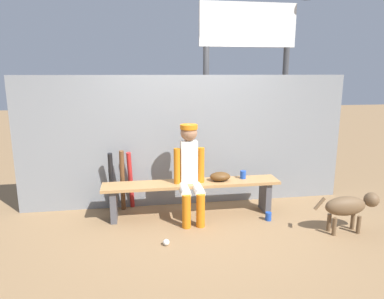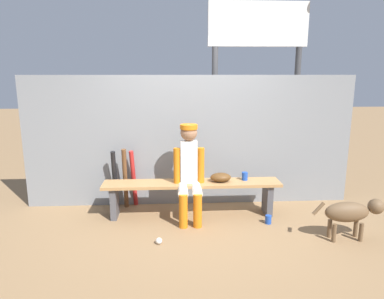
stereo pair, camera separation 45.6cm
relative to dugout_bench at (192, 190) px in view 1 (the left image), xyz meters
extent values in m
plane|color=olive|center=(0.00, 0.00, -0.37)|extent=(30.00, 30.00, 0.00)
cube|color=gray|center=(0.00, 0.46, 0.58)|extent=(4.73, 0.03, 1.89)
cube|color=#AD7F4C|center=(0.00, 0.00, 0.09)|extent=(2.39, 0.36, 0.04)
cube|color=#4C4C51|center=(-1.04, 0.00, -0.15)|extent=(0.08, 0.29, 0.43)
cube|color=#4C4C51|center=(1.04, 0.00, -0.15)|extent=(0.08, 0.29, 0.43)
cube|color=silver|center=(-0.04, 0.00, 0.39)|extent=(0.22, 0.13, 0.57)
sphere|color=#9E7051|center=(-0.04, 0.00, 0.78)|extent=(0.22, 0.22, 0.22)
cylinder|color=orange|center=(-0.04, 0.00, 0.86)|extent=(0.23, 0.23, 0.06)
cylinder|color=silver|center=(-0.13, -0.19, 0.07)|extent=(0.13, 0.38, 0.13)
cylinder|color=orange|center=(-0.13, -0.38, -0.15)|extent=(0.11, 0.11, 0.43)
cylinder|color=orange|center=(-0.20, -0.02, 0.34)|extent=(0.09, 0.09, 0.48)
cylinder|color=silver|center=(0.05, -0.19, 0.07)|extent=(0.13, 0.38, 0.13)
cylinder|color=orange|center=(0.05, -0.38, -0.15)|extent=(0.11, 0.11, 0.43)
cylinder|color=orange|center=(0.12, -0.02, 0.34)|extent=(0.09, 0.09, 0.48)
ellipsoid|color=#593819|center=(0.39, 0.00, 0.17)|extent=(0.28, 0.20, 0.12)
cylinder|color=#B22323|center=(-0.82, 0.37, 0.06)|extent=(0.10, 0.22, 0.85)
cylinder|color=brown|center=(-0.93, 0.30, 0.08)|extent=(0.08, 0.20, 0.89)
cylinder|color=black|center=(-1.09, 0.33, 0.06)|extent=(0.08, 0.22, 0.86)
sphere|color=white|center=(-0.43, -0.80, -0.33)|extent=(0.07, 0.07, 0.07)
cylinder|color=#1E47AD|center=(0.97, -0.33, -0.31)|extent=(0.08, 0.08, 0.11)
cylinder|color=#1E47AD|center=(0.73, 0.05, 0.16)|extent=(0.08, 0.08, 0.11)
cylinder|color=#3F3F42|center=(0.46, 1.37, 0.80)|extent=(0.10, 0.10, 2.33)
cylinder|color=#3F3F42|center=(1.85, 1.37, 0.80)|extent=(0.10, 0.10, 2.33)
cube|color=white|center=(1.15, 1.37, 2.32)|extent=(1.63, 0.08, 0.70)
ellipsoid|color=brown|center=(1.75, -0.81, -0.03)|extent=(0.52, 0.20, 0.24)
sphere|color=brown|center=(2.09, -0.81, 0.03)|extent=(0.18, 0.18, 0.18)
cylinder|color=brown|center=(1.41, -0.81, 0.02)|extent=(0.15, 0.04, 0.16)
cylinder|color=brown|center=(1.91, -0.75, -0.26)|extent=(0.05, 0.05, 0.22)
cylinder|color=brown|center=(1.91, -0.87, -0.26)|extent=(0.05, 0.05, 0.22)
cylinder|color=brown|center=(1.59, -0.75, -0.26)|extent=(0.05, 0.05, 0.22)
cylinder|color=brown|center=(1.59, -0.87, -0.26)|extent=(0.05, 0.05, 0.22)
camera|label=1|loc=(-0.71, -4.43, 1.55)|focal=32.62mm
camera|label=2|loc=(-0.26, -4.48, 1.55)|focal=32.62mm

